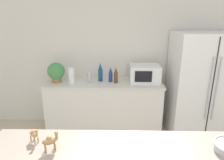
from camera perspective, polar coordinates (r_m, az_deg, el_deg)
wall_back at (r=3.51m, az=2.30°, el=7.25°), size 8.00×0.06×2.55m
back_counter at (r=3.45m, az=-2.27°, el=-7.46°), size 1.90×0.63×0.88m
refrigerator at (r=3.49m, az=24.01°, el=-1.62°), size 0.94×0.76×1.69m
potted_plant at (r=3.35m, az=-15.68°, el=2.28°), size 0.28×0.28×0.32m
paper_towel_roll at (r=3.27m, az=-11.56°, el=1.30°), size 0.10×0.10×0.24m
microwave at (r=3.29m, az=9.29°, el=1.87°), size 0.48×0.37×0.28m
back_bottle_0 at (r=3.29m, az=-3.34°, el=2.20°), size 0.07×0.07×0.31m
back_bottle_1 at (r=3.26m, az=-0.41°, el=1.50°), size 0.06×0.06×0.24m
back_bottle_2 at (r=3.20m, az=1.12°, el=1.35°), size 0.06×0.06×0.26m
back_bottle_3 at (r=3.23m, az=-6.44°, el=1.13°), size 0.07×0.07×0.23m
camel_figurine at (r=1.56m, az=-17.25°, el=-16.15°), size 0.12×0.09×0.15m
camel_figurine_second at (r=1.70m, az=-21.39°, el=-14.13°), size 0.10×0.09×0.13m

